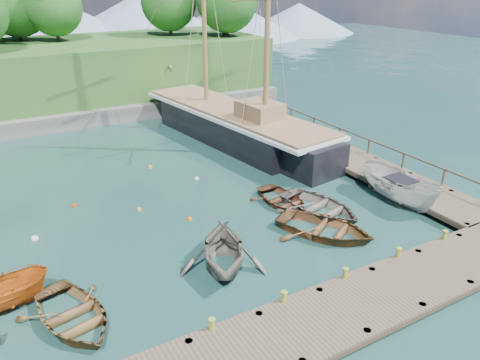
% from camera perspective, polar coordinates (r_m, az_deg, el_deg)
% --- Properties ---
extents(ground, '(160.00, 160.00, 0.00)m').
position_cam_1_polar(ground, '(22.43, -0.09, -7.94)').
color(ground, '#1B3E35').
rests_on(ground, ground).
extents(dock_near, '(20.00, 3.20, 1.10)m').
position_cam_1_polar(dock_near, '(19.03, 15.50, -13.93)').
color(dock_near, '#45382C').
rests_on(dock_near, ground).
extents(dock_east, '(3.20, 24.00, 1.10)m').
position_cam_1_polar(dock_east, '(33.52, 11.10, 3.56)').
color(dock_east, '#45382C').
rests_on(dock_east, ground).
extents(bollard_0, '(0.26, 0.26, 0.45)m').
position_cam_1_polar(bollard_0, '(17.34, -3.36, -19.18)').
color(bollard_0, olive).
rests_on(bollard_0, ground).
extents(bollard_1, '(0.26, 0.26, 0.45)m').
position_cam_1_polar(bollard_1, '(18.51, 5.29, -15.97)').
color(bollard_1, olive).
rests_on(bollard_1, ground).
extents(bollard_2, '(0.26, 0.26, 0.45)m').
position_cam_1_polar(bollard_2, '(20.06, 12.52, -12.92)').
color(bollard_2, olive).
rests_on(bollard_2, ground).
extents(bollard_3, '(0.26, 0.26, 0.45)m').
position_cam_1_polar(bollard_3, '(21.92, 18.49, -10.20)').
color(bollard_3, olive).
rests_on(bollard_3, ground).
extents(bollard_4, '(0.26, 0.26, 0.45)m').
position_cam_1_polar(bollard_4, '(24.00, 23.39, -7.84)').
color(bollard_4, olive).
rests_on(bollard_4, ground).
extents(rowboat_0, '(4.06, 5.06, 0.93)m').
position_cam_1_polar(rowboat_0, '(19.08, -19.61, -16.10)').
color(rowboat_0, brown).
rests_on(rowboat_0, ground).
extents(rowboat_1, '(5.33, 5.62, 2.33)m').
position_cam_1_polar(rowboat_1, '(20.87, -2.02, -10.66)').
color(rowboat_1, '#675F54').
rests_on(rowboat_1, ground).
extents(rowboat_2, '(5.44, 5.95, 1.01)m').
position_cam_1_polar(rowboat_2, '(23.61, 10.26, -6.61)').
color(rowboat_2, brown).
rests_on(rowboat_2, ground).
extents(rowboat_3, '(4.44, 5.49, 1.00)m').
position_cam_1_polar(rowboat_3, '(25.60, 9.66, -4.00)').
color(rowboat_3, '#5E554C').
rests_on(rowboat_3, ground).
extents(rowboat_4, '(2.82, 3.93, 0.81)m').
position_cam_1_polar(rowboat_4, '(26.27, 5.22, -2.98)').
color(rowboat_4, '#522C1D').
rests_on(rowboat_4, ground).
extents(cabin_boat_white, '(2.15, 5.43, 2.08)m').
position_cam_1_polar(cabin_boat_white, '(27.86, 18.62, -2.59)').
color(cabin_boat_white, beige).
rests_on(cabin_boat_white, ground).
extents(schooner, '(7.16, 26.10, 18.92)m').
position_cam_1_polar(schooner, '(36.01, -0.73, 6.47)').
color(schooner, black).
rests_on(schooner, ground).
extents(mooring_buoy_0, '(0.37, 0.37, 0.37)m').
position_cam_1_polar(mooring_buoy_0, '(24.98, -23.73, -6.62)').
color(mooring_buoy_0, silver).
rests_on(mooring_buoy_0, ground).
extents(mooring_buoy_1, '(0.30, 0.30, 0.30)m').
position_cam_1_polar(mooring_buoy_1, '(26.15, -12.17, -3.59)').
color(mooring_buoy_1, orange).
rests_on(mooring_buoy_1, ground).
extents(mooring_buoy_2, '(0.28, 0.28, 0.28)m').
position_cam_1_polar(mooring_buoy_2, '(24.77, -6.17, -4.79)').
color(mooring_buoy_2, '#EF5B04').
rests_on(mooring_buoy_2, ground).
extents(mooring_buoy_3, '(0.30, 0.30, 0.30)m').
position_cam_1_polar(mooring_buoy_3, '(29.45, -5.28, 0.10)').
color(mooring_buoy_3, silver).
rests_on(mooring_buoy_3, ground).
extents(mooring_buoy_4, '(0.28, 0.28, 0.28)m').
position_cam_1_polar(mooring_buoy_4, '(27.55, -19.51, -3.03)').
color(mooring_buoy_4, '#D13600').
rests_on(mooring_buoy_4, ground).
extents(mooring_buoy_5, '(0.33, 0.33, 0.33)m').
position_cam_1_polar(mooring_buoy_5, '(31.64, -10.91, 1.48)').
color(mooring_buoy_5, orange).
rests_on(mooring_buoy_5, ground).
extents(distant_ridge, '(117.00, 40.00, 10.00)m').
position_cam_1_polar(distant_ridge, '(87.95, -21.83, 17.42)').
color(distant_ridge, '#728CA5').
rests_on(distant_ridge, ground).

